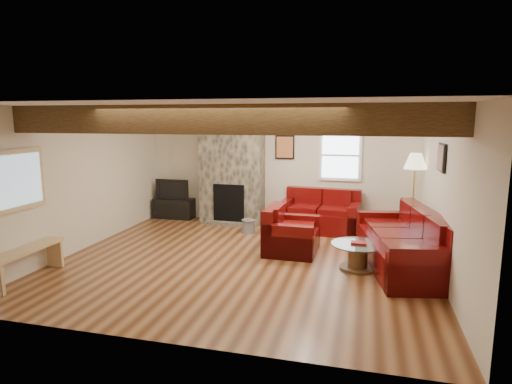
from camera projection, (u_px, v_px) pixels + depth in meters
room at (244, 186)px, 6.87m from camera, size 8.00×8.00×8.00m
oak_beam at (217, 119)px, 5.50m from camera, size 6.00×0.36×0.38m
chimney_breast at (232, 169)px, 9.50m from camera, size 1.40×0.67×2.50m
back_window at (340, 155)px, 9.08m from camera, size 0.90×0.08×1.10m
hatch_window at (17, 180)px, 6.14m from camera, size 0.08×1.00×0.90m
ceiling_dome at (309, 111)px, 7.31m from camera, size 0.40×0.40×0.18m
artwork_back at (285, 147)px, 9.35m from camera, size 0.42×0.06×0.52m
artwork_right at (441, 157)px, 6.35m from camera, size 0.06×0.55×0.42m
sofa_three at (402, 240)px, 6.67m from camera, size 1.42×2.50×0.91m
loveseat at (320, 211)px, 8.90m from camera, size 1.67×1.05×0.85m
armchair_red at (292, 230)px, 7.47m from camera, size 0.89×1.01×0.81m
coffee_table at (358, 256)px, 6.65m from camera, size 0.83×0.83×0.44m
tv_cabinet at (174, 208)px, 10.06m from camera, size 0.94×0.37×0.47m
television at (173, 189)px, 9.98m from camera, size 0.81×0.11×0.46m
floor_lamp at (415, 166)px, 8.16m from camera, size 0.43×0.43×1.67m
pine_bench at (27, 264)px, 6.22m from camera, size 0.29×1.25×0.47m
coal_bucket at (248, 226)px, 8.78m from camera, size 0.30×0.30×0.28m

